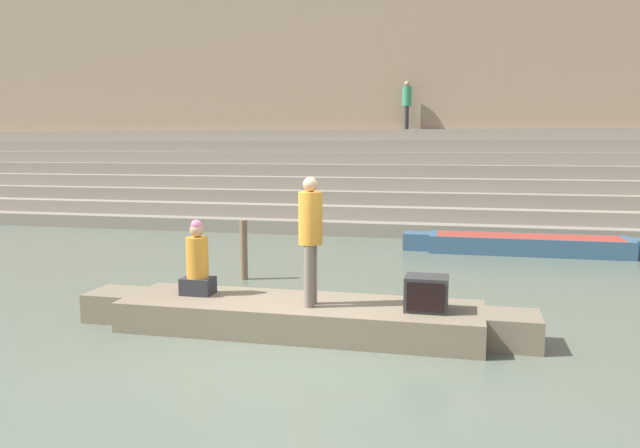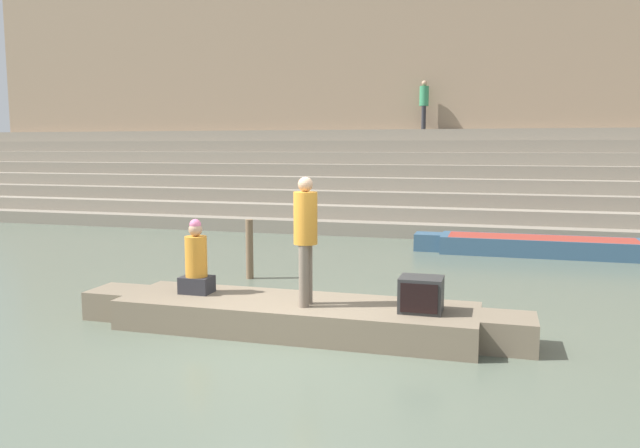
{
  "view_description": "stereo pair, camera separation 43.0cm",
  "coord_description": "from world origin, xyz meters",
  "views": [
    {
      "loc": [
        2.07,
        -7.18,
        2.46
      ],
      "look_at": [
        -0.06,
        1.86,
        1.3
      ],
      "focal_mm": 35.0,
      "sensor_mm": 36.0,
      "label": 1
    },
    {
      "loc": [
        2.49,
        -7.07,
        2.46
      ],
      "look_at": [
        -0.06,
        1.86,
        1.3
      ],
      "focal_mm": 35.0,
      "sensor_mm": 36.0,
      "label": 2
    }
  ],
  "objects": [
    {
      "name": "mooring_post",
      "position": [
        -1.93,
        3.6,
        0.56
      ],
      "size": [
        0.14,
        0.14,
        1.11
      ],
      "primitive_type": "cylinder",
      "color": "brown",
      "rests_on": "ground"
    },
    {
      "name": "person_on_steps",
      "position": [
        0.02,
        14.26,
        3.97
      ],
      "size": [
        0.31,
        0.31,
        1.61
      ],
      "rotation": [
        0.0,
        0.0,
        5.23
      ],
      "color": "#28282D",
      "rests_on": "ghat_steps"
    },
    {
      "name": "ghat_steps",
      "position": [
        0.0,
        12.77,
        1.08
      ],
      "size": [
        36.0,
        5.1,
        3.04
      ],
      "color": "gray",
      "rests_on": "ground"
    },
    {
      "name": "tv_set",
      "position": [
        1.62,
        0.6,
        0.62
      ],
      "size": [
        0.53,
        0.45,
        0.44
      ],
      "rotation": [
        0.0,
        0.0,
        0.06
      ],
      "color": "#2D2D2D",
      "rests_on": "rowboat_main"
    },
    {
      "name": "rowboat_main",
      "position": [
        -0.06,
        0.67,
        0.22
      ],
      "size": [
        6.15,
        1.43,
        0.4
      ],
      "rotation": [
        0.0,
        0.0,
        -0.03
      ],
      "color": "#756651",
      "rests_on": "ground"
    },
    {
      "name": "ground_plane",
      "position": [
        0.0,
        0.0,
        0.0
      ],
      "size": [
        120.0,
        120.0,
        0.0
      ],
      "primitive_type": "plane",
      "color": "#566051"
    },
    {
      "name": "moored_boat_shore",
      "position": [
        3.48,
        7.8,
        0.22
      ],
      "size": [
        5.7,
        1.12,
        0.4
      ],
      "rotation": [
        0.0,
        0.0,
        0.08
      ],
      "color": "#33516B",
      "rests_on": "ground"
    },
    {
      "name": "person_standing",
      "position": [
        0.13,
        0.51,
        1.37
      ],
      "size": [
        0.31,
        0.31,
        1.67
      ],
      "rotation": [
        0.0,
        0.0,
        -0.01
      ],
      "color": "#756656",
      "rests_on": "rowboat_main"
    },
    {
      "name": "person_rowing",
      "position": [
        -1.56,
        0.75,
        0.83
      ],
      "size": [
        0.43,
        0.34,
        1.05
      ],
      "rotation": [
        0.0,
        0.0,
        -0.04
      ],
      "color": "#28282D",
      "rests_on": "rowboat_main"
    },
    {
      "name": "back_wall",
      "position": [
        0.0,
        15.17,
        4.27
      ],
      "size": [
        34.2,
        1.28,
        8.59
      ],
      "color": "#937A60",
      "rests_on": "ground"
    }
  ]
}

